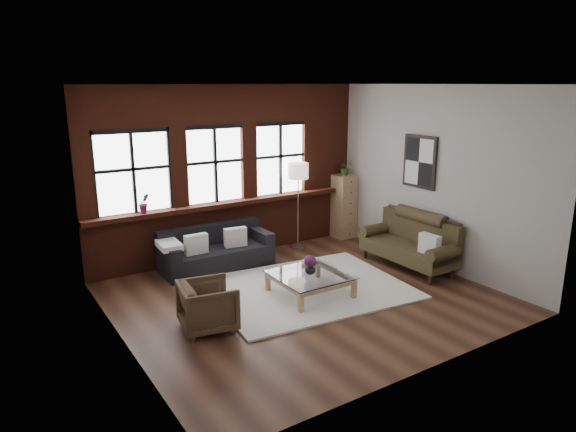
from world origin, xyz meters
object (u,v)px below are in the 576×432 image
vintage_settee (408,241)px  drawer_chest (344,206)px  dark_sofa (217,249)px  floor_lamp (298,202)px  armchair (208,306)px  coffee_table (310,285)px  vase (310,269)px

vintage_settee → drawer_chest: 2.12m
dark_sofa → floor_lamp: bearing=5.9°
armchair → drawer_chest: 4.84m
coffee_table → drawer_chest: size_ratio=0.81×
dark_sofa → coffee_table: (0.69, -1.91, -0.18)m
drawer_chest → vase: bearing=-137.9°
vintage_settee → coffee_table: (-2.19, -0.08, -0.32)m
vintage_settee → floor_lamp: size_ratio=0.99×
dark_sofa → drawer_chest: 3.13m
dark_sofa → vase: 2.03m
dark_sofa → floor_lamp: (1.88, 0.19, 0.57)m
coffee_table → drawer_chest: bearing=42.1°
vintage_settee → floor_lamp: bearing=116.3°
vase → floor_lamp: floor_lamp is taller
dark_sofa → drawer_chest: drawer_chest is taller
floor_lamp → vase: bearing=-119.4°
armchair → drawer_chest: bearing=-50.8°
vintage_settee → vase: size_ratio=10.85×
coffee_table → floor_lamp: bearing=60.6°
vintage_settee → floor_lamp: 2.30m
armchair → drawer_chest: size_ratio=0.54×
armchair → floor_lamp: (2.99, 2.28, 0.60)m
dark_sofa → vintage_settee: 3.41m
vase → drawer_chest: size_ratio=0.13×
vintage_settee → coffee_table: bearing=-177.9°
drawer_chest → floor_lamp: (-1.23, -0.08, 0.26)m
dark_sofa → armchair: bearing=-118.0°
coffee_table → vase: 0.27m
vase → coffee_table: bearing=0.0°
drawer_chest → floor_lamp: size_ratio=0.72×
dark_sofa → floor_lamp: floor_lamp is taller
armchair → vintage_settee: bearing=-76.3°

